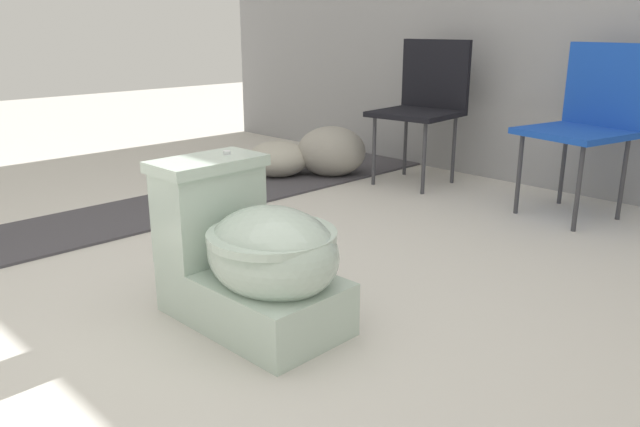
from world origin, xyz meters
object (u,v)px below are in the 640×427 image
(folding_chair_left, at_px, (425,96))
(boulder_far, at_px, (331,152))
(toilet, at_px, (252,258))
(boulder_near, at_px, (278,159))
(folding_chair_middle, at_px, (591,112))

(folding_chair_left, height_order, boulder_far, folding_chair_left)
(boulder_far, bearing_deg, toilet, -52.41)
(toilet, bearing_deg, folding_chair_left, 110.74)
(boulder_near, relative_size, boulder_far, 0.90)
(folding_chair_left, height_order, folding_chair_middle, same)
(folding_chair_left, bearing_deg, folding_chair_middle, 85.04)
(toilet, relative_size, boulder_far, 1.50)
(folding_chair_left, xyz_separation_m, boulder_near, (-0.70, -0.55, -0.40))
(boulder_near, xyz_separation_m, boulder_far, (0.23, 0.24, 0.05))
(folding_chair_left, distance_m, boulder_far, 0.67)
(boulder_far, bearing_deg, folding_chair_left, 33.49)
(folding_chair_left, relative_size, folding_chair_middle, 1.00)
(toilet, height_order, boulder_near, toilet)
(folding_chair_middle, xyz_separation_m, boulder_near, (-1.68, -0.56, -0.40))
(folding_chair_left, xyz_separation_m, boulder_far, (-0.47, -0.31, -0.35))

